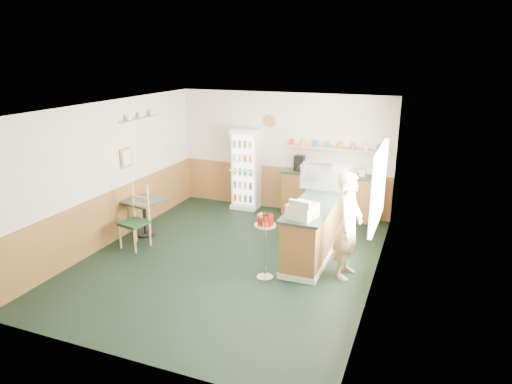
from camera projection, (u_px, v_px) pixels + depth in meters
The scene contains 13 objects.
ground at pixel (230, 259), 8.20m from camera, with size 6.00×6.00×0.00m, color black.
room_envelope at pixel (234, 166), 8.48m from camera, with size 5.04×6.02×2.72m.
service_counter at pixel (319, 224), 8.55m from camera, with size 0.68×3.01×1.01m.
back_counter at pixel (331, 193), 10.12m from camera, with size 2.24×0.42×1.69m.
drinks_fridge at pixel (246, 169), 10.64m from camera, with size 0.62×0.53×1.88m.
display_case at pixel (326, 177), 8.71m from camera, with size 0.92×0.48×0.52m.
cash_register at pixel (303, 211), 7.30m from camera, with size 0.40×0.43×0.23m, color beige.
shopkeeper at pixel (348, 226), 7.33m from camera, with size 0.59×0.43×1.78m, color tan.
condiment_stand at pixel (265, 235), 7.30m from camera, with size 0.35×0.35×1.09m.
newspaper_rack at pixel (305, 212), 8.90m from camera, with size 0.09×0.42×0.67m.
cafe_table at pixel (144, 211), 9.11m from camera, with size 0.82×0.82×0.74m.
cafe_chair at pixel (137, 214), 8.59m from camera, with size 0.53×0.53×1.22m.
dog_doorstop at pixel (285, 245), 8.51m from camera, with size 0.19×0.24×0.23m.
Camera 1 is at (3.16, -6.79, 3.58)m, focal length 32.00 mm.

